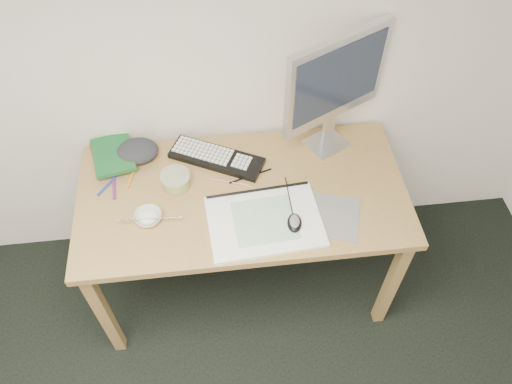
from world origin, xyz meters
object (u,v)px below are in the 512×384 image
(sketchpad, at_px, (265,221))
(rice_bowl, at_px, (148,217))
(desk, at_px, (243,204))
(monitor, at_px, (336,82))
(keyboard, at_px, (217,158))

(sketchpad, bearing_deg, rice_bowl, 167.86)
(desk, relative_size, monitor, 2.45)
(desk, bearing_deg, rice_bowl, -165.93)
(desk, bearing_deg, keyboard, 115.94)
(keyboard, bearing_deg, desk, -36.96)
(sketchpad, distance_m, keyboard, 0.40)
(desk, xyz_separation_m, monitor, (0.41, 0.24, 0.44))
(rice_bowl, bearing_deg, keyboard, 45.10)
(desk, height_order, sketchpad, sketchpad)
(sketchpad, relative_size, monitor, 0.79)
(rice_bowl, bearing_deg, sketchpad, -7.96)
(sketchpad, height_order, keyboard, keyboard)
(sketchpad, height_order, monitor, monitor)
(sketchpad, relative_size, rice_bowl, 4.06)
(desk, xyz_separation_m, sketchpad, (0.07, -0.16, 0.09))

